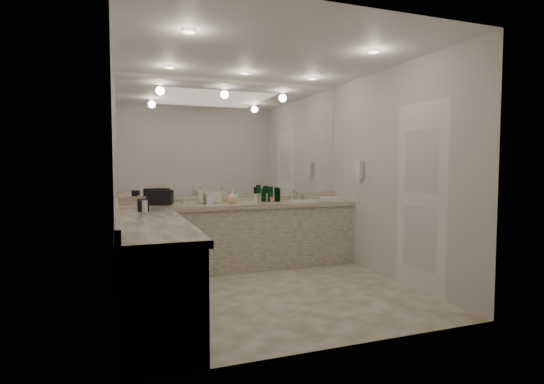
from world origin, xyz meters
name	(u,v)px	position (x,y,z in m)	size (l,w,h in m)	color
floor	(271,293)	(0.00, 0.00, 0.00)	(3.20, 3.20, 0.00)	beige
ceiling	(271,53)	(0.00, 0.00, 2.60)	(3.20, 3.20, 0.00)	white
wall_back	(234,173)	(0.00, 1.50, 1.30)	(3.20, 0.02, 2.60)	beige
wall_left	(114,177)	(-1.60, 0.00, 1.30)	(0.02, 3.00, 2.60)	beige
wall_right	(394,174)	(1.60, 0.00, 1.30)	(0.02, 3.00, 2.60)	beige
vanity_back_base	(240,238)	(0.00, 1.20, 0.42)	(3.20, 0.60, 0.84)	beige
vanity_back_top	(240,205)	(0.00, 1.19, 0.87)	(3.20, 0.64, 0.06)	beige
vanity_left_base	(150,272)	(-1.30, -0.30, 0.42)	(0.60, 2.40, 0.84)	beige
vanity_left_top	(151,224)	(-1.29, -0.30, 0.87)	(0.64, 2.42, 0.06)	beige
backsplash_back	(235,198)	(0.00, 1.48, 0.95)	(3.20, 0.04, 0.10)	beige
backsplash_left	(117,213)	(-1.58, 0.00, 0.95)	(0.04, 3.00, 0.10)	beige
mirror_back	(234,139)	(0.00, 1.49, 1.77)	(3.12, 0.01, 1.55)	white
mirror_left	(114,127)	(-1.59, 0.00, 1.77)	(0.01, 2.92, 1.55)	white
sink	(304,201)	(0.95, 1.20, 0.90)	(0.44, 0.44, 0.03)	white
faucet	(298,195)	(0.95, 1.41, 0.97)	(0.24, 0.16, 0.14)	silver
wall_phone	(360,170)	(1.56, 0.70, 1.35)	(0.06, 0.10, 0.24)	white
door	(420,198)	(1.59, -0.50, 1.05)	(0.02, 0.82, 2.10)	white
black_toiletry_bag	(160,198)	(-1.05, 1.26, 0.99)	(0.31, 0.19, 0.18)	black
black_bag_spill	(143,205)	(-1.30, 0.60, 0.97)	(0.11, 0.24, 0.13)	black
cream_cosmetic_case	(212,198)	(-0.37, 1.29, 0.97)	(0.23, 0.14, 0.14)	beige
hand_towel	(330,199)	(1.35, 1.17, 0.92)	(0.26, 0.17, 0.04)	white
lotion_left	(145,207)	(-1.30, 0.32, 0.97)	(0.06, 0.06, 0.13)	white
soap_bottle_a	(201,196)	(-0.53, 1.24, 1.01)	(0.08, 0.08, 0.22)	beige
soap_bottle_b	(209,196)	(-0.43, 1.17, 1.00)	(0.09, 0.09, 0.20)	silver
soap_bottle_c	(232,196)	(-0.11, 1.21, 0.99)	(0.14, 0.14, 0.18)	#F3CE92
green_bottle_0	(278,195)	(0.55, 1.21, 0.99)	(0.07, 0.07, 0.19)	#09471A
green_bottle_1	(270,194)	(0.45, 1.23, 1.01)	(0.07, 0.07, 0.21)	#09471A
green_bottle_2	(277,194)	(0.55, 1.26, 1.00)	(0.07, 0.07, 0.20)	#09471A
green_bottle_3	(264,195)	(0.38, 1.32, 0.99)	(0.07, 0.07, 0.19)	#09471A
amenity_bottle_0	(237,197)	(0.00, 1.34, 0.97)	(0.06, 0.06, 0.13)	silver
amenity_bottle_1	(143,203)	(-1.27, 1.12, 0.94)	(0.05, 0.05, 0.09)	white
amenity_bottle_2	(184,201)	(-0.74, 1.34, 0.94)	(0.06, 0.06, 0.07)	silver
amenity_bottle_3	(256,198)	(0.25, 1.27, 0.95)	(0.05, 0.05, 0.11)	silver
amenity_bottle_4	(272,199)	(0.46, 1.19, 0.94)	(0.06, 0.06, 0.07)	#E57F66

